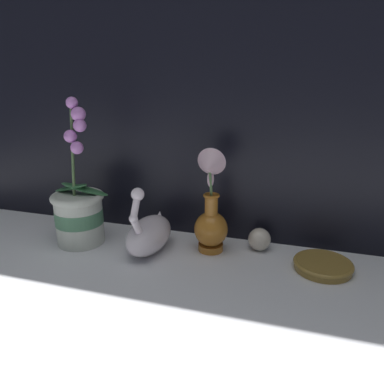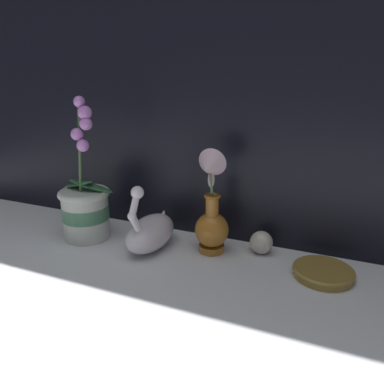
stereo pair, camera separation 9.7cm
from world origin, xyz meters
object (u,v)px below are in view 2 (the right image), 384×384
Objects in this scene: swan_figurine at (151,231)px; amber_dish at (323,272)px; glass_sphere at (261,242)px; blue_vase at (211,216)px; orchid_potted_plant at (85,206)px.

amber_dish is at bearing 3.01° from swan_figurine.
swan_figurine reaches higher than glass_sphere.
glass_sphere is 0.18m from amber_dish.
blue_vase is 0.16m from glass_sphere.
blue_vase is at bearing 14.20° from swan_figurine.
orchid_potted_plant is 0.68m from amber_dish.
glass_sphere is 0.43× the size of amber_dish.
blue_vase is 0.31m from amber_dish.
glass_sphere is (0.13, 0.05, -0.08)m from blue_vase.
glass_sphere is (0.29, 0.09, -0.02)m from swan_figurine.
blue_vase reaches higher than amber_dish.
orchid_potted_plant is at bearing -177.19° from swan_figurine.
orchid_potted_plant is at bearing -172.13° from blue_vase.
glass_sphere is at bearing 20.48° from blue_vase.
glass_sphere is at bearing 158.73° from amber_dish.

